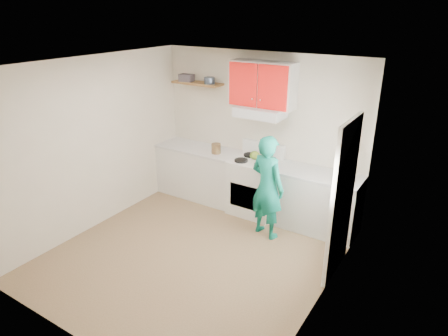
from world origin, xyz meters
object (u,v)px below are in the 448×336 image
Objects in this scene: stove at (255,187)px; person at (267,187)px; tin at (209,81)px; crock at (216,149)px; kettle at (255,155)px.

person reaches higher than stove.
tin reaches higher than person.
tin is (-0.98, 0.15, 1.63)m from stove.
stove is 0.80m from person.
crock reaches higher than stove.
tin is at bearing 157.66° from kettle.
tin reaches higher than stove.
crock reaches higher than kettle.
kettle is (-0.04, 0.05, 0.53)m from stove.
tin is 0.94× the size of crock.
stove is 5.16× the size of tin.
tin is 1.45m from kettle.
crock is at bearing 171.94° from kettle.
kettle is at bearing -33.45° from person.
tin reaches higher than crock.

